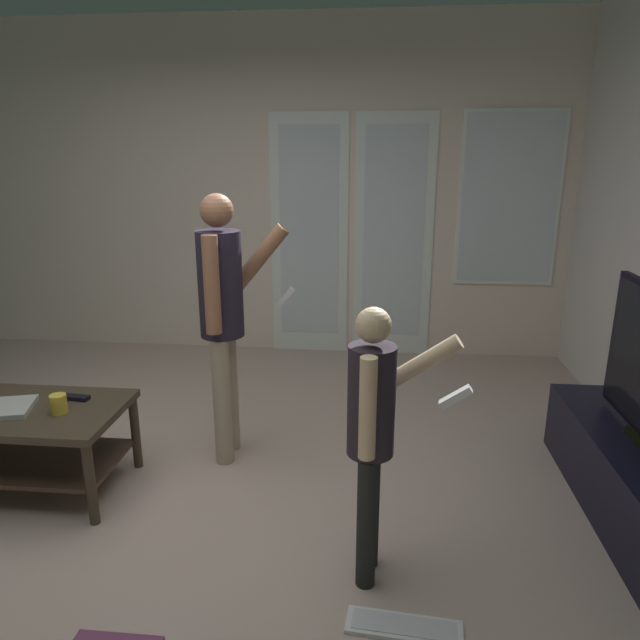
# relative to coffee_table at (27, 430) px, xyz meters

# --- Properties ---
(ground_plane) EXTENTS (5.35, 5.28, 0.02)m
(ground_plane) POSITION_rel_coffee_table_xyz_m (0.81, -0.17, -0.35)
(ground_plane) COLOR #BBA093
(wall_back_with_doors) EXTENTS (5.35, 0.09, 2.85)m
(wall_back_with_doors) POSITION_rel_coffee_table_xyz_m (0.94, 2.43, 1.04)
(wall_back_with_doors) COLOR beige
(wall_back_with_doors) RESTS_ON ground_plane
(coffee_table) EXTENTS (1.00, 0.60, 0.47)m
(coffee_table) POSITION_rel_coffee_table_xyz_m (0.00, 0.00, 0.00)
(coffee_table) COLOR #3F3426
(coffee_table) RESTS_ON ground_plane
(person_adult) EXTENTS (0.51, 0.42, 1.53)m
(person_adult) POSITION_rel_coffee_table_xyz_m (0.96, 0.45, 0.58)
(person_adult) COLOR tan
(person_adult) RESTS_ON ground_plane
(person_child) EXTENTS (0.50, 0.32, 1.19)m
(person_child) POSITION_rel_coffee_table_xyz_m (1.81, -0.48, 0.37)
(person_child) COLOR black
(person_child) RESTS_ON ground_plane
(loose_keyboard) EXTENTS (0.45, 0.17, 0.02)m
(loose_keyboard) POSITION_rel_coffee_table_xyz_m (1.94, -0.78, -0.33)
(loose_keyboard) COLOR white
(loose_keyboard) RESTS_ON ground_plane
(cup_near_edge) EXTENTS (0.08, 0.08, 0.10)m
(cup_near_edge) POSITION_rel_coffee_table_xyz_m (0.22, -0.04, 0.18)
(cup_near_edge) COLOR gold
(cup_near_edge) RESTS_ON coffee_table
(tv_remote_black) EXTENTS (0.18, 0.07, 0.02)m
(tv_remote_black) POSITION_rel_coffee_table_xyz_m (0.21, 0.13, 0.14)
(tv_remote_black) COLOR black
(tv_remote_black) RESTS_ON coffee_table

